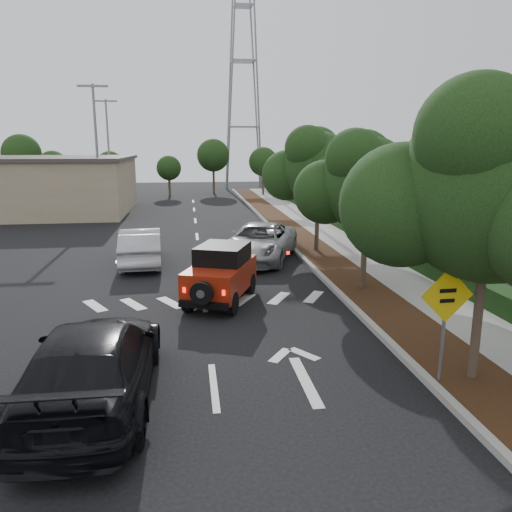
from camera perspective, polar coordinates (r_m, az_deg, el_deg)
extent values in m
plane|color=black|center=(11.06, -4.83, -14.67)|extent=(120.00, 120.00, 0.00)
cube|color=#9E9B93|center=(22.94, 5.11, 0.02)|extent=(0.20, 70.00, 0.15)
cube|color=black|center=(23.18, 7.52, 0.05)|extent=(1.80, 70.00, 0.12)
cube|color=gray|center=(23.75, 11.95, 0.19)|extent=(2.00, 70.00, 0.12)
cube|color=black|center=(24.18, 15.11, 1.07)|extent=(0.80, 70.00, 0.80)
cylinder|color=black|center=(17.64, -5.11, -2.90)|extent=(0.49, 0.76, 0.71)
cylinder|color=black|center=(17.26, -0.71, -3.20)|extent=(0.49, 0.76, 0.71)
cylinder|color=black|center=(15.61, -7.72, -5.03)|extent=(0.49, 0.76, 0.71)
cylinder|color=black|center=(15.18, -2.78, -5.44)|extent=(0.49, 0.76, 0.71)
cube|color=maroon|center=(16.27, -4.06, -2.42)|extent=(2.69, 3.66, 0.89)
cube|color=black|center=(16.34, -3.82, 0.30)|extent=(2.03, 2.23, 0.57)
cube|color=maroon|center=(17.45, -2.82, -1.61)|extent=(1.65, 1.37, 0.73)
cube|color=black|center=(14.82, -6.04, -5.60)|extent=(1.48, 0.70, 0.20)
cylinder|color=black|center=(14.58, -6.23, -4.25)|extent=(0.70, 0.43, 0.68)
cube|color=#FF190C|center=(14.95, -8.22, -3.88)|extent=(0.10, 0.07, 0.16)
cube|color=#FF190C|center=(14.56, -3.73, -4.23)|extent=(0.10, 0.07, 0.16)
imported|color=#94979B|center=(22.25, 0.35, 1.59)|extent=(4.57, 6.36, 1.61)
imported|color=black|center=(10.57, -18.09, -11.58)|extent=(2.40, 5.80, 1.68)
imported|color=#B4B6BC|center=(21.96, -13.02, 1.08)|extent=(1.96, 4.89, 1.58)
imported|color=#B6BABE|center=(36.99, -21.90, 4.89)|extent=(3.94, 1.64, 1.34)
cylinder|color=slate|center=(11.27, 20.62, -7.89)|extent=(0.08, 0.08, 2.28)
cube|color=#E1B90B|center=(11.01, 21.01, -4.24)|extent=(1.17, 0.07, 1.17)
cube|color=black|center=(10.97, 21.11, -3.72)|extent=(0.37, 0.02, 0.08)
cube|color=black|center=(11.03, 21.02, -4.81)|extent=(0.33, 0.02, 0.08)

